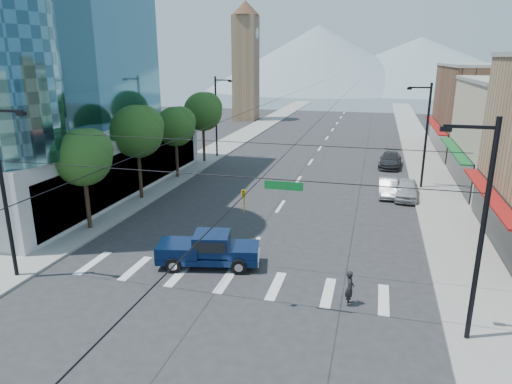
% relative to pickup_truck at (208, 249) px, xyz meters
% --- Properties ---
extents(ground, '(160.00, 160.00, 0.00)m').
position_rel_pickup_truck_xyz_m(ground, '(1.69, -2.86, -0.98)').
color(ground, '#28282B').
rests_on(ground, ground).
extents(sidewalk_left, '(4.00, 120.00, 0.15)m').
position_rel_pickup_truck_xyz_m(sidewalk_left, '(-10.31, 37.14, -0.91)').
color(sidewalk_left, gray).
rests_on(sidewalk_left, ground).
extents(sidewalk_right, '(4.00, 120.00, 0.15)m').
position_rel_pickup_truck_xyz_m(sidewalk_right, '(13.69, 37.14, -0.91)').
color(sidewalk_right, gray).
rests_on(sidewalk_right, ground).
extents(shop_far, '(12.00, 18.00, 10.00)m').
position_rel_pickup_truck_xyz_m(shop_far, '(21.69, 37.14, 4.02)').
color(shop_far, brown).
rests_on(shop_far, ground).
extents(clock_tower, '(4.80, 4.80, 20.40)m').
position_rel_pickup_truck_xyz_m(clock_tower, '(-14.81, 59.14, 9.66)').
color(clock_tower, '#8C6B4C').
rests_on(clock_tower, ground).
extents(mountain_left, '(80.00, 80.00, 22.00)m').
position_rel_pickup_truck_xyz_m(mountain_left, '(-13.31, 147.14, 10.02)').
color(mountain_left, gray).
rests_on(mountain_left, ground).
extents(mountain_right, '(90.00, 90.00, 18.00)m').
position_rel_pickup_truck_xyz_m(mountain_right, '(21.69, 157.14, 8.02)').
color(mountain_right, gray).
rests_on(mountain_right, ground).
extents(tree_near, '(3.65, 3.64, 6.71)m').
position_rel_pickup_truck_xyz_m(tree_near, '(-9.38, 3.23, 4.01)').
color(tree_near, black).
rests_on(tree_near, ground).
extents(tree_midnear, '(4.09, 4.09, 7.52)m').
position_rel_pickup_truck_xyz_m(tree_midnear, '(-9.38, 10.23, 4.61)').
color(tree_midnear, black).
rests_on(tree_midnear, ground).
extents(tree_midfar, '(3.65, 3.64, 6.71)m').
position_rel_pickup_truck_xyz_m(tree_midfar, '(-9.38, 17.23, 4.01)').
color(tree_midfar, black).
rests_on(tree_midfar, ground).
extents(tree_far, '(4.09, 4.09, 7.52)m').
position_rel_pickup_truck_xyz_m(tree_far, '(-9.38, 24.23, 4.61)').
color(tree_far, black).
rests_on(tree_far, ground).
extents(signal_rig, '(21.80, 0.20, 9.00)m').
position_rel_pickup_truck_xyz_m(signal_rig, '(1.88, -3.86, 3.66)').
color(signal_rig, black).
rests_on(signal_rig, ground).
extents(lamp_pole_nw, '(2.00, 0.25, 9.00)m').
position_rel_pickup_truck_xyz_m(lamp_pole_nw, '(-8.98, 27.14, 3.96)').
color(lamp_pole_nw, black).
rests_on(lamp_pole_nw, ground).
extents(lamp_pole_ne, '(2.00, 0.25, 9.00)m').
position_rel_pickup_truck_xyz_m(lamp_pole_ne, '(12.36, 19.14, 3.96)').
color(lamp_pole_ne, black).
rests_on(lamp_pole_ne, ground).
extents(pickup_truck, '(5.85, 3.09, 1.88)m').
position_rel_pickup_truck_xyz_m(pickup_truck, '(0.00, 0.00, 0.00)').
color(pickup_truck, '#08173B').
rests_on(pickup_truck, ground).
extents(pedestrian, '(0.48, 0.66, 1.69)m').
position_rel_pickup_truck_xyz_m(pedestrian, '(7.72, -2.19, -0.14)').
color(pedestrian, black).
rests_on(pedestrian, ground).
extents(parked_car_near, '(2.07, 4.62, 1.54)m').
position_rel_pickup_truck_xyz_m(parked_car_near, '(11.09, 15.77, -0.21)').
color(parked_car_near, silver).
rests_on(parked_car_near, ground).
extents(parked_car_mid, '(1.55, 4.17, 1.36)m').
position_rel_pickup_truck_xyz_m(parked_car_mid, '(9.63, 16.25, -0.30)').
color(parked_car_mid, '#B8B8B8').
rests_on(parked_car_mid, ground).
extents(parked_car_far, '(2.53, 5.37, 1.51)m').
position_rel_pickup_truck_xyz_m(parked_car_far, '(10.02, 26.97, -0.22)').
color(parked_car_far, '#2C2C2E').
rests_on(parked_car_far, ground).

